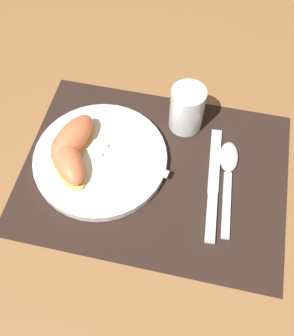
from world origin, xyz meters
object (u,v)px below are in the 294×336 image
(spoon, at_px, (228,169))
(fork, at_px, (110,152))
(knife, at_px, (213,185))
(citrus_wedge_2, at_px, (68,160))
(plate, at_px, (101,157))
(juice_glass, at_px, (187,111))
(citrus_wedge_1, at_px, (67,147))
(citrus_wedge_0, at_px, (72,139))

(spoon, bearing_deg, fork, -174.70)
(knife, xyz_separation_m, citrus_wedge_2, (-0.25, -0.02, 0.03))
(plate, distance_m, juice_glass, 0.18)
(spoon, height_order, citrus_wedge_1, citrus_wedge_1)
(fork, bearing_deg, plate, -158.23)
(spoon, relative_size, citrus_wedge_1, 1.76)
(knife, distance_m, citrus_wedge_2, 0.26)
(knife, height_order, citrus_wedge_2, citrus_wedge_2)
(fork, relative_size, citrus_wedge_1, 1.81)
(juice_glass, height_order, citrus_wedge_0, juice_glass)
(knife, height_order, citrus_wedge_1, citrus_wedge_1)
(citrus_wedge_1, height_order, citrus_wedge_2, citrus_wedge_2)
(knife, xyz_separation_m, spoon, (0.02, 0.04, 0.00))
(fork, relative_size, citrus_wedge_2, 1.64)
(plate, xyz_separation_m, citrus_wedge_1, (-0.06, -0.01, 0.02))
(knife, bearing_deg, plate, 176.69)
(juice_glass, distance_m, spoon, 0.13)
(spoon, distance_m, citrus_wedge_2, 0.28)
(citrus_wedge_1, bearing_deg, plate, 6.68)
(juice_glass, height_order, knife, juice_glass)
(citrus_wedge_2, bearing_deg, citrus_wedge_1, 113.50)
(juice_glass, bearing_deg, citrus_wedge_2, -141.35)
(fork, distance_m, citrus_wedge_0, 0.07)
(juice_glass, height_order, citrus_wedge_1, juice_glass)
(juice_glass, relative_size, fork, 0.46)
(plate, relative_size, spoon, 1.26)
(spoon, height_order, citrus_wedge_2, citrus_wedge_2)
(juice_glass, bearing_deg, spoon, -42.76)
(spoon, xyz_separation_m, citrus_wedge_0, (-0.28, -0.02, 0.03))
(fork, height_order, citrus_wedge_2, citrus_wedge_2)
(plate, height_order, juice_glass, juice_glass)
(knife, distance_m, citrus_wedge_0, 0.26)
(plate, distance_m, knife, 0.21)
(plate, distance_m, citrus_wedge_1, 0.06)
(juice_glass, bearing_deg, citrus_wedge_0, -151.46)
(knife, relative_size, citrus_wedge_1, 2.09)
(knife, xyz_separation_m, citrus_wedge_0, (-0.26, 0.02, 0.03))
(plate, xyz_separation_m, citrus_wedge_0, (-0.05, 0.01, 0.03))
(spoon, xyz_separation_m, citrus_wedge_1, (-0.29, -0.03, 0.03))
(fork, distance_m, citrus_wedge_1, 0.08)
(spoon, xyz_separation_m, fork, (-0.21, -0.02, 0.01))
(fork, xyz_separation_m, citrus_wedge_1, (-0.07, -0.01, 0.01))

